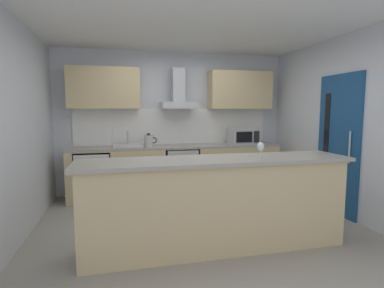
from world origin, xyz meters
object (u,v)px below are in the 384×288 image
at_px(refrigerator, 94,176).
at_px(wine_glass, 261,147).
at_px(kettle, 149,141).
at_px(range_hood, 178,96).
at_px(oven, 180,170).
at_px(sink, 128,145).
at_px(microwave, 243,136).

bearing_deg(refrigerator, wine_glass, -50.37).
height_order(kettle, range_hood, range_hood).
bearing_deg(oven, kettle, -176.57).
relative_size(oven, kettle, 2.77).
height_order(oven, range_hood, range_hood).
bearing_deg(kettle, range_hood, 16.20).
distance_m(oven, kettle, 0.78).
bearing_deg(kettle, sink, 172.75).
bearing_deg(wine_glass, microwave, 71.30).
height_order(microwave, range_hood, range_hood).
distance_m(oven, sink, 1.03).
distance_m(kettle, range_hood, 0.98).
xyz_separation_m(oven, wine_glass, (0.43, -2.33, 0.68)).
bearing_deg(wine_glass, refrigerator, 129.63).
bearing_deg(wine_glass, kettle, 113.31).
bearing_deg(refrigerator, sink, 1.34).
distance_m(oven, range_hood, 1.33).
relative_size(microwave, wine_glass, 2.81).
distance_m(kettle, wine_glass, 2.50).
bearing_deg(sink, refrigerator, -178.66).
relative_size(sink, range_hood, 0.69).
xyz_separation_m(oven, range_hood, (0.00, 0.13, 1.33)).
distance_m(refrigerator, kettle, 1.10).
relative_size(kettle, wine_glass, 1.62).
height_order(sink, wine_glass, wine_glass).
height_order(refrigerator, microwave, microwave).
height_order(refrigerator, range_hood, range_hood).
height_order(microwave, wine_glass, microwave).
relative_size(microwave, sink, 1.00).
distance_m(refrigerator, sink, 0.77).
relative_size(refrigerator, sink, 1.70).
bearing_deg(refrigerator, oven, 0.10).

